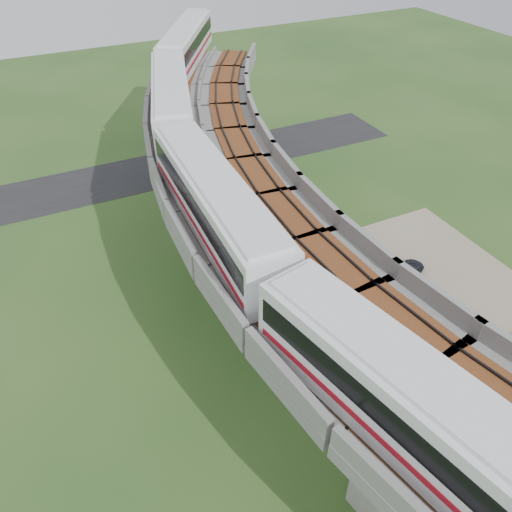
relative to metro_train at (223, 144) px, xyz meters
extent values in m
plane|color=#2B5120|center=(-1.04, -9.08, -12.31)|extent=(160.00, 160.00, 0.00)
cube|color=gray|center=(12.96, -11.08, -12.29)|extent=(18.00, 26.00, 0.04)
cube|color=#232326|center=(-1.04, 20.92, -12.29)|extent=(60.00, 8.00, 0.03)
cube|color=#99968E|center=(8.08, 22.72, -8.11)|extent=(2.86, 2.93, 8.40)
cube|color=#99968E|center=(8.08, 22.72, -3.31)|extent=(7.21, 5.74, 1.20)
cube|color=#99968E|center=(-0.13, 1.34, -8.11)|extent=(2.35, 2.51, 8.40)
cube|color=#99968E|center=(-0.13, 1.34, -3.31)|extent=(7.31, 3.58, 1.20)
cube|color=#99968E|center=(-0.13, -19.50, -8.11)|extent=(2.35, 2.51, 8.40)
cube|color=#99968E|center=(-0.13, -19.50, -3.31)|extent=(7.31, 3.58, 1.20)
cube|color=gray|center=(5.15, 17.46, -2.31)|extent=(16.42, 20.91, 0.80)
cube|color=gray|center=(1.29, 19.36, -1.41)|extent=(8.66, 17.08, 1.00)
cube|color=gray|center=(9.00, 15.56, -1.41)|extent=(8.66, 17.08, 1.00)
cube|color=brown|center=(3.17, 18.43, -1.85)|extent=(10.68, 18.08, 0.12)
cube|color=black|center=(3.17, 18.43, -1.73)|extent=(9.69, 17.59, 0.12)
cube|color=brown|center=(7.12, 16.49, -1.85)|extent=(10.68, 18.08, 0.12)
cube|color=black|center=(7.12, 16.49, -1.73)|extent=(9.69, 17.59, 0.12)
cube|color=gray|center=(-0.34, 0.05, -2.31)|extent=(11.77, 20.03, 0.80)
cube|color=gray|center=(-4.59, 0.70, -1.41)|extent=(3.22, 18.71, 1.00)
cube|color=gray|center=(3.91, -0.60, -1.41)|extent=(3.22, 18.71, 1.00)
cube|color=brown|center=(-2.52, 0.38, -1.85)|extent=(5.44, 19.05, 0.12)
cube|color=black|center=(-2.52, 0.38, -1.73)|extent=(4.35, 18.88, 0.12)
cube|color=brown|center=(1.83, -0.29, -1.85)|extent=(5.44, 19.05, 0.12)
cube|color=black|center=(1.83, -0.29, -1.73)|extent=(4.35, 18.88, 0.12)
cube|color=gray|center=(-0.34, -18.21, -2.31)|extent=(11.77, 20.03, 0.80)
cube|color=gray|center=(-4.59, -18.86, -1.41)|extent=(3.22, 18.71, 1.00)
cube|color=gray|center=(3.91, -17.55, -1.41)|extent=(3.22, 18.71, 1.00)
cube|color=brown|center=(-2.52, -18.54, -1.85)|extent=(5.44, 19.05, 0.12)
cube|color=black|center=(-2.52, -18.54, -1.73)|extent=(4.35, 18.88, 0.12)
cube|color=brown|center=(1.83, -17.87, -1.85)|extent=(5.44, 19.05, 0.12)
cube|color=black|center=(1.83, -17.87, -1.73)|extent=(4.35, 18.88, 0.12)
cube|color=white|center=(-1.87, -22.06, -0.07)|extent=(5.77, 15.23, 3.20)
cube|color=white|center=(-1.87, -22.06, 1.63)|extent=(5.09, 14.39, 0.22)
cube|color=black|center=(-1.87, -22.06, 0.38)|extent=(5.70, 14.66, 1.15)
cube|color=maroon|center=(-1.87, -22.06, -0.82)|extent=(5.70, 14.66, 0.30)
cube|color=black|center=(-1.87, -22.06, -1.53)|extent=(4.52, 12.87, 0.28)
cube|color=white|center=(-3.19, -6.56, -0.07)|extent=(3.31, 15.10, 3.20)
cube|color=white|center=(-3.19, -6.56, 1.63)|extent=(2.74, 14.33, 0.22)
cube|color=black|center=(-3.19, -6.56, 0.38)|extent=(3.34, 14.50, 1.15)
cube|color=maroon|center=(-3.19, -6.56, -0.82)|extent=(3.34, 14.50, 0.30)
cube|color=black|center=(-3.19, -6.56, -1.53)|extent=(2.42, 12.82, 0.28)
cube|color=white|center=(-0.62, 8.79, -0.07)|extent=(6.89, 15.14, 3.20)
cube|color=white|center=(-0.62, 8.79, 1.63)|extent=(6.16, 14.27, 0.22)
cube|color=black|center=(-0.62, 8.79, 0.38)|extent=(6.78, 14.59, 1.15)
cube|color=maroon|center=(-0.62, 8.79, -0.82)|extent=(6.78, 14.59, 0.30)
cube|color=black|center=(-0.62, 8.79, -1.53)|extent=(5.48, 12.76, 0.28)
cube|color=white|center=(5.68, 23.02, -0.07)|extent=(10.05, 14.24, 3.20)
cube|color=white|center=(5.68, 23.02, 1.63)|extent=(9.20, 13.32, 0.22)
cube|color=black|center=(5.68, 23.02, 0.38)|extent=(9.79, 13.76, 1.15)
cube|color=maroon|center=(5.68, 23.02, -0.82)|extent=(9.79, 13.76, 0.30)
cube|color=black|center=(5.68, 23.02, -1.53)|extent=(8.21, 11.90, 0.28)
cylinder|color=#2D382D|center=(11.21, 10.21, -11.56)|extent=(0.08, 0.08, 1.50)
cube|color=#2D382D|center=(10.34, 7.90, -11.56)|extent=(1.69, 4.77, 1.40)
cylinder|color=#2D382D|center=(9.58, 5.55, -11.56)|extent=(0.08, 0.08, 1.50)
cube|color=#2D382D|center=(8.93, 3.16, -11.56)|extent=(1.23, 4.91, 1.40)
cylinder|color=#2D382D|center=(8.40, 0.75, -11.56)|extent=(0.08, 0.08, 1.50)
cube|color=#2D382D|center=(7.99, -1.69, -11.56)|extent=(0.75, 4.99, 1.40)
cylinder|color=#2D382D|center=(7.70, -4.14, -11.56)|extent=(0.08, 0.08, 1.50)
cube|color=#2D382D|center=(7.52, -6.61, -11.56)|extent=(0.27, 5.04, 1.40)
cylinder|color=#2D382D|center=(7.46, -9.08, -11.56)|extent=(0.08, 0.08, 1.50)
cube|color=#2D382D|center=(7.52, -11.55, -11.56)|extent=(0.27, 5.04, 1.40)
cylinder|color=#2D382D|center=(7.70, -14.01, -11.56)|extent=(0.08, 0.08, 1.50)
cube|color=#2D382D|center=(7.99, -16.47, -11.56)|extent=(0.75, 4.99, 1.40)
cylinder|color=#2D382D|center=(8.40, -18.90, -11.56)|extent=(0.08, 0.08, 1.50)
cylinder|color=#382314|center=(10.22, 13.31, -11.65)|extent=(0.18, 0.18, 1.32)
ellipsoid|color=black|center=(10.22, 13.31, -10.21)|extent=(2.59, 2.59, 2.20)
cylinder|color=#382314|center=(8.53, 8.46, -11.62)|extent=(0.18, 0.18, 1.38)
ellipsoid|color=black|center=(8.53, 8.46, -10.01)|extent=(3.07, 3.07, 2.61)
cylinder|color=#382314|center=(7.15, 1.45, -11.75)|extent=(0.18, 0.18, 1.12)
ellipsoid|color=black|center=(7.15, 1.45, -10.48)|extent=(2.36, 2.36, 2.00)
cylinder|color=#382314|center=(6.12, -2.86, -11.49)|extent=(0.18, 0.18, 1.63)
ellipsoid|color=black|center=(6.12, -2.86, -9.83)|extent=(2.83, 2.83, 2.40)
cylinder|color=#382314|center=(6.19, -7.27, -11.78)|extent=(0.18, 0.18, 1.06)
ellipsoid|color=black|center=(6.19, -7.27, -10.54)|extent=(2.35, 2.35, 2.00)
cylinder|color=#382314|center=(5.24, -13.17, -11.86)|extent=(0.18, 0.18, 0.90)
ellipsoid|color=black|center=(5.24, -13.17, -10.46)|extent=(3.14, 3.14, 2.67)
cylinder|color=#382314|center=(5.59, -18.79, -11.52)|extent=(0.18, 0.18, 1.58)
ellipsoid|color=black|center=(5.59, -18.79, -9.99)|extent=(2.48, 2.48, 2.11)
cylinder|color=#382314|center=(6.79, -21.64, -11.76)|extent=(0.18, 0.18, 1.09)
ellipsoid|color=black|center=(6.79, -21.64, -10.40)|extent=(2.73, 2.73, 2.32)
imported|color=silver|center=(13.00, -16.39, -11.69)|extent=(2.78, 3.66, 1.16)
imported|color=black|center=(13.56, -5.55, -11.71)|extent=(4.12, 3.13, 1.11)
camera|label=1|loc=(-11.24, -28.08, 14.49)|focal=35.00mm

